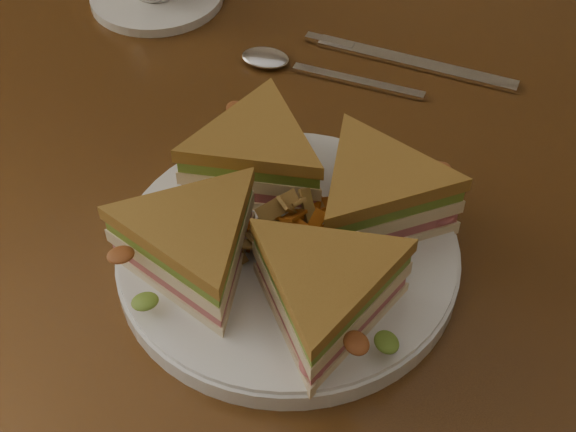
{
  "coord_description": "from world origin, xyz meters",
  "views": [
    {
      "loc": [
        0.11,
        -0.46,
        1.22
      ],
      "look_at": [
        -0.01,
        -0.09,
        0.8
      ],
      "focal_mm": 50.0,
      "sensor_mm": 36.0,
      "label": 1
    }
  ],
  "objects_px": {
    "table": "(326,263)",
    "knife": "(401,60)",
    "plate": "(288,254)",
    "spoon": "(287,64)",
    "sandwich_wedges": "(288,221)"
  },
  "relations": [
    {
      "from": "table",
      "to": "knife",
      "type": "relative_size",
      "value": 5.57
    },
    {
      "from": "plate",
      "to": "spoon",
      "type": "distance_m",
      "value": 0.25
    },
    {
      "from": "table",
      "to": "knife",
      "type": "height_order",
      "value": "knife"
    },
    {
      "from": "spoon",
      "to": "knife",
      "type": "xyz_separation_m",
      "value": [
        0.1,
        0.04,
        -0.0
      ]
    },
    {
      "from": "table",
      "to": "sandwich_wedges",
      "type": "relative_size",
      "value": 4.09
    },
    {
      "from": "sandwich_wedges",
      "to": "knife",
      "type": "relative_size",
      "value": 1.36
    },
    {
      "from": "table",
      "to": "spoon",
      "type": "distance_m",
      "value": 0.2
    },
    {
      "from": "sandwich_wedges",
      "to": "knife",
      "type": "xyz_separation_m",
      "value": [
        0.03,
        0.28,
        -0.04
      ]
    },
    {
      "from": "sandwich_wedges",
      "to": "knife",
      "type": "distance_m",
      "value": 0.28
    },
    {
      "from": "plate",
      "to": "sandwich_wedges",
      "type": "xyz_separation_m",
      "value": [
        -0.0,
        0.0,
        0.04
      ]
    },
    {
      "from": "sandwich_wedges",
      "to": "plate",
      "type": "bearing_deg",
      "value": 0.0
    },
    {
      "from": "sandwich_wedges",
      "to": "spoon",
      "type": "relative_size",
      "value": 1.6
    },
    {
      "from": "table",
      "to": "knife",
      "type": "distance_m",
      "value": 0.22
    },
    {
      "from": "sandwich_wedges",
      "to": "knife",
      "type": "height_order",
      "value": "sandwich_wedges"
    },
    {
      "from": "knife",
      "to": "plate",
      "type": "bearing_deg",
      "value": -90.99
    }
  ]
}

